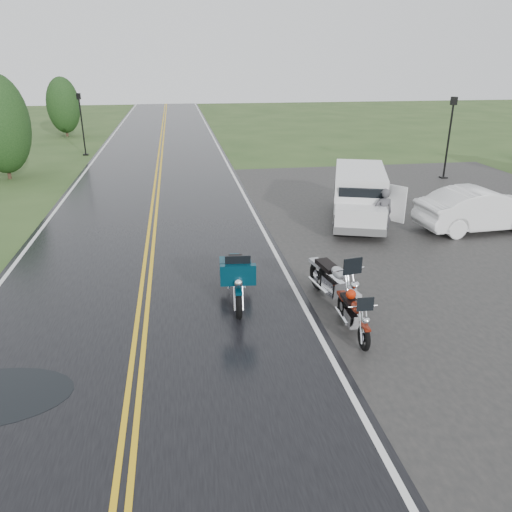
{
  "coord_description": "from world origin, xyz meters",
  "views": [
    {
      "loc": [
        1.0,
        -9.34,
        5.55
      ],
      "look_at": [
        2.8,
        2.0,
        1.0
      ],
      "focal_mm": 35.0,
      "sensor_mm": 36.0,
      "label": 1
    }
  ],
  "objects_px": {
    "lamp_post_far_left": "(82,124)",
    "motorcycle_red": "(365,328)",
    "sedan_white": "(482,210)",
    "motorcycle_teal": "(238,291)",
    "motorcycle_silver": "(353,294)",
    "lamp_post_far_right": "(449,138)",
    "person_at_van": "(383,214)",
    "van_white": "(338,207)"
  },
  "relations": [
    {
      "from": "van_white",
      "to": "lamp_post_far_right",
      "type": "relative_size",
      "value": 1.23
    },
    {
      "from": "motorcycle_red",
      "to": "sedan_white",
      "type": "height_order",
      "value": "sedan_white"
    },
    {
      "from": "motorcycle_silver",
      "to": "person_at_van",
      "type": "xyz_separation_m",
      "value": [
        2.9,
        5.4,
        0.1
      ]
    },
    {
      "from": "motorcycle_teal",
      "to": "person_at_van",
      "type": "distance_m",
      "value": 7.29
    },
    {
      "from": "motorcycle_red",
      "to": "motorcycle_silver",
      "type": "bearing_deg",
      "value": 82.97
    },
    {
      "from": "motorcycle_teal",
      "to": "lamp_post_far_right",
      "type": "bearing_deg",
      "value": 51.42
    },
    {
      "from": "motorcycle_silver",
      "to": "sedan_white",
      "type": "height_order",
      "value": "sedan_white"
    },
    {
      "from": "van_white",
      "to": "lamp_post_far_right",
      "type": "distance_m",
      "value": 10.81
    },
    {
      "from": "motorcycle_silver",
      "to": "lamp_post_far_right",
      "type": "distance_m",
      "value": 16.3
    },
    {
      "from": "motorcycle_teal",
      "to": "sedan_white",
      "type": "xyz_separation_m",
      "value": [
        9.02,
        5.05,
        -0.01
      ]
    },
    {
      "from": "motorcycle_silver",
      "to": "lamp_post_far_left",
      "type": "xyz_separation_m",
      "value": [
        -9.22,
        22.75,
        1.13
      ]
    },
    {
      "from": "lamp_post_far_right",
      "to": "lamp_post_far_left",
      "type": "bearing_deg",
      "value": 153.02
    },
    {
      "from": "person_at_van",
      "to": "motorcycle_teal",
      "type": "bearing_deg",
      "value": 45.64
    },
    {
      "from": "motorcycle_silver",
      "to": "sedan_white",
      "type": "relative_size",
      "value": 0.55
    },
    {
      "from": "motorcycle_red",
      "to": "lamp_post_far_right",
      "type": "bearing_deg",
      "value": 57.48
    },
    {
      "from": "van_white",
      "to": "lamp_post_far_left",
      "type": "bearing_deg",
      "value": 140.88
    },
    {
      "from": "van_white",
      "to": "person_at_van",
      "type": "bearing_deg",
      "value": -2.23
    },
    {
      "from": "lamp_post_far_left",
      "to": "motorcycle_red",
      "type": "bearing_deg",
      "value": -69.29
    },
    {
      "from": "van_white",
      "to": "sedan_white",
      "type": "relative_size",
      "value": 1.09
    },
    {
      "from": "motorcycle_silver",
      "to": "van_white",
      "type": "distance_m",
      "value": 6.12
    },
    {
      "from": "motorcycle_red",
      "to": "person_at_van",
      "type": "relative_size",
      "value": 1.15
    },
    {
      "from": "van_white",
      "to": "motorcycle_teal",
      "type": "bearing_deg",
      "value": -108.22
    },
    {
      "from": "lamp_post_far_left",
      "to": "person_at_van",
      "type": "bearing_deg",
      "value": -55.05
    },
    {
      "from": "motorcycle_teal",
      "to": "van_white",
      "type": "xyz_separation_m",
      "value": [
        4.01,
        5.41,
        0.21
      ]
    },
    {
      "from": "sedan_white",
      "to": "lamp_post_far_right",
      "type": "bearing_deg",
      "value": -24.41
    },
    {
      "from": "motorcycle_teal",
      "to": "lamp_post_far_left",
      "type": "relative_size",
      "value": 0.67
    },
    {
      "from": "motorcycle_red",
      "to": "lamp_post_far_right",
      "type": "xyz_separation_m",
      "value": [
        9.55,
        14.48,
        1.41
      ]
    },
    {
      "from": "motorcycle_red",
      "to": "lamp_post_far_right",
      "type": "distance_m",
      "value": 17.4
    },
    {
      "from": "lamp_post_far_left",
      "to": "van_white",
      "type": "bearing_deg",
      "value": -57.45
    },
    {
      "from": "motorcycle_silver",
      "to": "lamp_post_far_right",
      "type": "xyz_separation_m",
      "value": [
        9.38,
        13.28,
        1.25
      ]
    },
    {
      "from": "lamp_post_far_left",
      "to": "motorcycle_teal",
      "type": "bearing_deg",
      "value": -73.17
    },
    {
      "from": "lamp_post_far_left",
      "to": "lamp_post_far_right",
      "type": "bearing_deg",
      "value": -26.98
    },
    {
      "from": "van_white",
      "to": "lamp_post_far_left",
      "type": "relative_size",
      "value": 1.31
    },
    {
      "from": "motorcycle_teal",
      "to": "van_white",
      "type": "height_order",
      "value": "van_white"
    },
    {
      "from": "motorcycle_red",
      "to": "van_white",
      "type": "distance_m",
      "value": 7.33
    },
    {
      "from": "motorcycle_red",
      "to": "sedan_white",
      "type": "bearing_deg",
      "value": 46.14
    },
    {
      "from": "motorcycle_red",
      "to": "motorcycle_teal",
      "type": "xyz_separation_m",
      "value": [
        -2.32,
        1.71,
        0.18
      ]
    },
    {
      "from": "person_at_van",
      "to": "lamp_post_far_left",
      "type": "xyz_separation_m",
      "value": [
        -12.13,
        17.35,
        1.03
      ]
    },
    {
      "from": "motorcycle_teal",
      "to": "motorcycle_silver",
      "type": "relative_size",
      "value": 1.02
    },
    {
      "from": "motorcycle_teal",
      "to": "motorcycle_red",
      "type": "bearing_deg",
      "value": -31.97
    },
    {
      "from": "person_at_van",
      "to": "sedan_white",
      "type": "relative_size",
      "value": 0.37
    },
    {
      "from": "motorcycle_teal",
      "to": "motorcycle_silver",
      "type": "xyz_separation_m",
      "value": [
        2.49,
        -0.5,
        -0.02
      ]
    }
  ]
}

